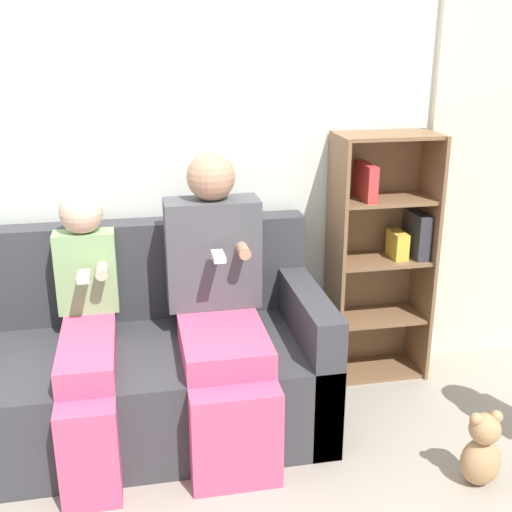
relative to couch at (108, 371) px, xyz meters
name	(u,v)px	position (x,y,z in m)	size (l,w,h in m)	color
ground_plane	(149,495)	(0.15, -0.50, -0.29)	(14.00, 14.00, 0.00)	#9E9384
back_wall	(127,131)	(0.15, 0.43, 0.99)	(10.00, 0.06, 2.55)	silver
curtain_panel	(497,171)	(2.02, 0.38, 0.74)	(0.77, 0.04, 2.05)	beige
couch	(108,371)	(0.00, 0.00, 0.00)	(1.90, 0.81, 0.88)	#38383D
adult_seated	(219,299)	(0.49, -0.09, 0.34)	(0.42, 0.78, 1.22)	#DB4C75
child_seated	(87,331)	(-0.07, -0.13, 0.26)	(0.26, 0.80, 1.07)	#DB4C75
bookshelf	(380,251)	(1.36, 0.29, 0.38)	(0.49, 0.29, 1.26)	brown
teddy_bear	(482,451)	(1.44, -0.69, -0.13)	(0.16, 0.13, 0.33)	tan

